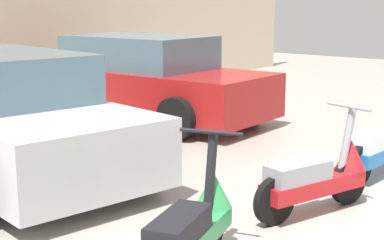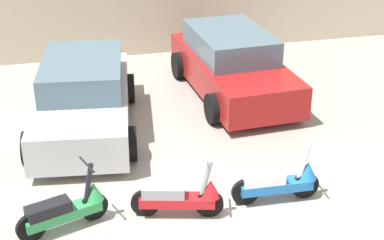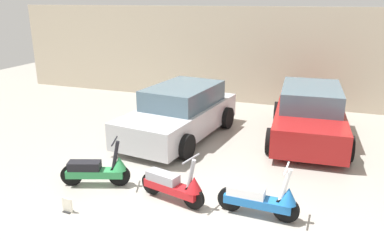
# 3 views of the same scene
# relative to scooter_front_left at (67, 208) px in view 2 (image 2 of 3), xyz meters

# --- Properties ---
(scooter_front_left) EXTENTS (1.31, 0.68, 0.95)m
(scooter_front_left) POSITION_rel_scooter_front_left_xyz_m (0.00, 0.00, 0.00)
(scooter_front_left) COLOR black
(scooter_front_left) RESTS_ON ground_plane
(scooter_front_right) EXTENTS (1.34, 0.61, 0.96)m
(scooter_front_right) POSITION_rel_scooter_front_left_xyz_m (1.65, -0.08, 0.00)
(scooter_front_right) COLOR black
(scooter_front_right) RESTS_ON ground_plane
(scooter_front_center) EXTENTS (1.39, 0.50, 0.97)m
(scooter_front_center) POSITION_rel_scooter_front_left_xyz_m (3.20, -0.04, 0.01)
(scooter_front_center) COLOR black
(scooter_front_center) RESTS_ON ground_plane
(car_rear_left) EXTENTS (2.30, 4.14, 1.34)m
(car_rear_left) POSITION_rel_scooter_front_left_xyz_m (0.49, 3.16, 0.30)
(car_rear_left) COLOR #B7B7BC
(car_rear_left) RESTS_ON ground_plane
(car_rear_center) EXTENTS (2.12, 4.08, 1.35)m
(car_rear_center) POSITION_rel_scooter_front_left_xyz_m (3.71, 4.15, 0.31)
(car_rear_center) COLOR maroon
(car_rear_center) RESTS_ON ground_plane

